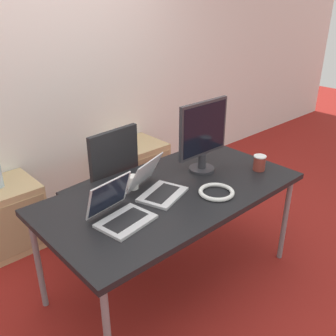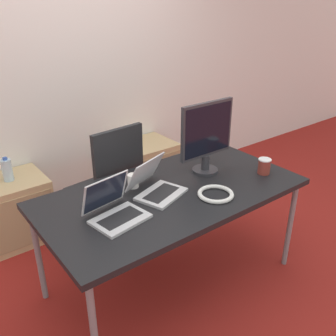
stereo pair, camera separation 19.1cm
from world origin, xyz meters
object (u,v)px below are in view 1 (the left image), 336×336
at_px(coffee_cup_brown, 259,163).
at_px(cable_coil, 216,192).
at_px(cabinet_left, 6,217).
at_px(laptop_left, 157,187).
at_px(laptop_right, 120,212).
at_px(monitor, 203,135).
at_px(office_chair, 103,202).
at_px(cabinet_right, 136,169).
at_px(coffee_cup_white, 133,182).

bearing_deg(coffee_cup_brown, cable_coil, -176.65).
bearing_deg(cabinet_left, laptop_left, -62.31).
distance_m(laptop_right, monitor, 0.89).
xyz_separation_m(office_chair, laptop_right, (-0.36, -0.78, 0.41)).
bearing_deg(laptop_right, coffee_cup_brown, -7.12).
bearing_deg(cable_coil, cabinet_right, 72.69).
height_order(office_chair, cabinet_right, office_chair).
height_order(laptop_left, laptop_right, laptop_right).
height_order(monitor, cable_coil, monitor).
relative_size(cabinet_right, laptop_right, 1.64).
bearing_deg(office_chair, cabinet_left, 140.34).
xyz_separation_m(monitor, coffee_cup_brown, (0.32, -0.29, -0.22)).
distance_m(cabinet_right, coffee_cup_white, 1.43).
distance_m(laptop_left, monitor, 0.54).
distance_m(office_chair, cabinet_left, 0.82).
relative_size(laptop_right, coffee_cup_white, 3.72).
bearing_deg(cabinet_right, laptop_left, -121.82).
bearing_deg(laptop_right, office_chair, 65.29).
height_order(cabinet_left, cable_coil, cable_coil).
relative_size(cabinet_right, coffee_cup_brown, 4.94).
height_order(cabinet_right, monitor, monitor).
xyz_separation_m(office_chair, cable_coil, (0.29, -0.96, 0.38)).
bearing_deg(coffee_cup_white, cable_coil, -50.33).
xyz_separation_m(laptop_left, monitor, (0.48, 0.04, 0.23)).
relative_size(laptop_right, cable_coil, 1.46).
bearing_deg(coffee_cup_white, laptop_right, -138.30).
bearing_deg(office_chair, cable_coil, -73.05).
bearing_deg(laptop_left, coffee_cup_white, 114.71).
height_order(cabinet_left, laptop_right, laptop_right).
distance_m(laptop_right, coffee_cup_white, 0.39).
bearing_deg(cable_coil, monitor, 58.02).
distance_m(office_chair, laptop_right, 0.95).
bearing_deg(laptop_left, cabinet_right, 58.18).
distance_m(cabinet_right, laptop_right, 1.79).
relative_size(coffee_cup_white, cable_coil, 0.39).
relative_size(laptop_right, coffee_cup_brown, 3.02).
xyz_separation_m(office_chair, cabinet_left, (-0.63, 0.52, -0.12)).
bearing_deg(cable_coil, laptop_left, 136.32).
bearing_deg(laptop_right, cabinet_left, 101.58).
xyz_separation_m(laptop_left, cable_coil, (0.29, -0.27, -0.03)).
bearing_deg(cabinet_right, monitor, -102.73).
xyz_separation_m(cabinet_right, coffee_cup_white, (-0.82, -1.04, 0.53)).
bearing_deg(laptop_left, office_chair, 90.45).
xyz_separation_m(office_chair, coffee_cup_white, (-0.07, -0.52, 0.41)).
bearing_deg(office_chair, cabinet_right, 34.61).
relative_size(cabinet_left, cable_coil, 2.39).
height_order(office_chair, laptop_right, office_chair).
xyz_separation_m(laptop_right, cable_coil, (0.65, -0.18, -0.04)).
bearing_deg(coffee_cup_brown, cabinet_right, 92.28).
bearing_deg(laptop_right, cable_coil, -15.14).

